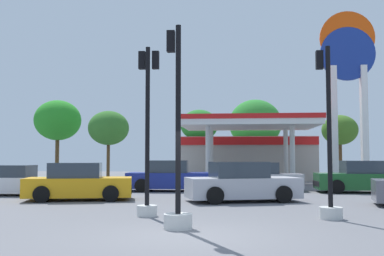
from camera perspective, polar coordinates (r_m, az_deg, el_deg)
The scene contains 17 objects.
ground_plane at distance 10.88m, azimuth -0.53°, elevation -13.42°, with size 90.00×90.00×0.00m, color slate.
gas_station at distance 36.41m, azimuth 6.95°, elevation -3.35°, with size 10.51×13.69×4.46m.
station_pole_sign at distance 31.66m, azimuth 19.15°, elevation 6.29°, with size 3.57×0.56×11.52m.
car_0 at distance 24.97m, azimuth 20.71°, elevation -5.95°, with size 4.60×2.12×1.64m.
car_1 at distance 23.50m, azimuth -22.10°, elevation -6.30°, with size 4.10×2.00×1.44m.
car_2 at distance 18.83m, azimuth 6.32°, elevation -7.00°, with size 4.92×3.15×1.64m.
car_3 at distance 24.45m, azimuth -2.82°, elevation -6.23°, with size 4.71×2.32×1.65m.
car_4 at distance 19.91m, azimuth -14.16°, elevation -6.79°, with size 4.73×2.79×1.59m.
car_6 at distance 24.87m, azimuth 8.77°, elevation -6.26°, with size 4.34×2.04×1.54m.
traffic_signal_0 at distance 11.66m, azimuth -1.87°, elevation -5.75°, with size 0.74×0.74×5.30m.
traffic_signal_1 at distance 14.20m, azimuth -5.65°, elevation -2.49°, with size 0.65×0.67×5.32m.
traffic_signal_3 at distance 14.07m, azimuth 16.95°, elevation -4.66°, with size 0.68×0.70×5.19m.
tree_0 at distance 44.74m, azimuth -16.64°, elevation 0.92°, with size 4.39×4.39×7.23m.
tree_1 at distance 40.28m, azimuth -10.52°, elevation -0.02°, with size 3.58×3.58×5.88m.
tree_2 at distance 38.72m, azimuth 0.93°, elevation 0.32°, with size 3.25×3.25×5.89m.
tree_3 at distance 39.68m, azimuth 8.01°, elevation 0.55°, with size 4.57×4.57×6.84m.
tree_4 at distance 42.25m, azimuth 18.22°, elevation -0.28°, with size 3.17×3.17×5.57m.
Camera 1 is at (1.13, -10.67, 1.84)m, focal length 42.10 mm.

